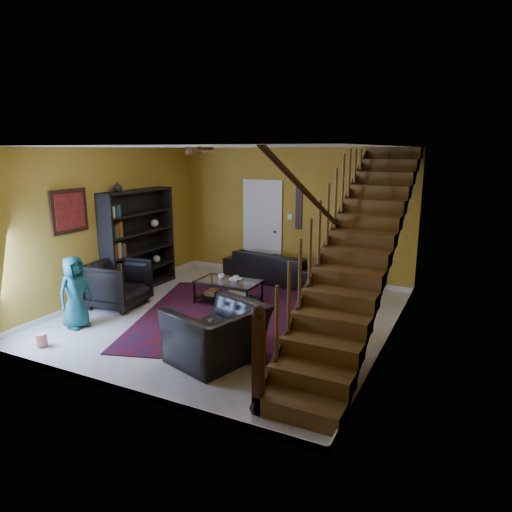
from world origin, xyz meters
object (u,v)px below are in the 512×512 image
at_px(bookshelf, 139,242).
at_px(coffee_table, 228,291).
at_px(sofa, 276,267).
at_px(armchair_left, 118,284).
at_px(armchair_right, 217,334).

height_order(bookshelf, coffee_table, bookshelf).
bearing_deg(bookshelf, sofa, 37.39).
xyz_separation_m(sofa, coffee_table, (-0.18, -1.72, -0.07)).
bearing_deg(sofa, armchair_left, 62.60).
bearing_deg(armchair_left, sofa, -40.55).
bearing_deg(armchair_right, sofa, -150.73).
relative_size(armchair_right, coffee_table, 1.01).
bearing_deg(coffee_table, armchair_right, -63.76).
relative_size(bookshelf, sofa, 0.91).
xyz_separation_m(bookshelf, armchair_left, (0.35, -1.03, -0.54)).
bearing_deg(armchair_right, coffee_table, -137.02).
distance_m(sofa, coffee_table, 1.73).
bearing_deg(armchair_right, bookshelf, -107.73).
bearing_deg(coffee_table, bookshelf, 179.35).
distance_m(bookshelf, armchair_right, 3.77).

